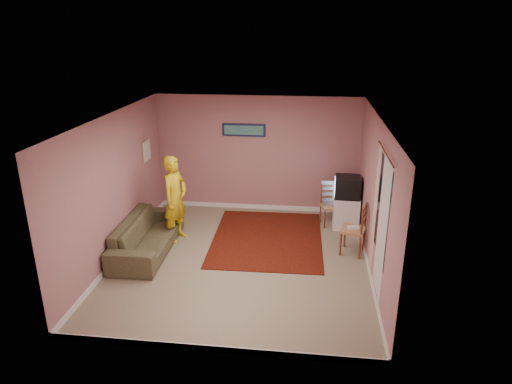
# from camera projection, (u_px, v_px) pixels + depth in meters

# --- Properties ---
(ground) EXTENTS (5.00, 5.00, 0.00)m
(ground) POSITION_uv_depth(u_px,v_px,m) (241.00, 260.00, 8.25)
(ground) COLOR gray
(ground) RESTS_ON ground
(wall_back) EXTENTS (4.50, 0.02, 2.60)m
(wall_back) POSITION_uv_depth(u_px,v_px,m) (258.00, 154.00, 10.14)
(wall_back) COLOR #A56C6D
(wall_back) RESTS_ON ground
(wall_front) EXTENTS (4.50, 0.02, 2.60)m
(wall_front) POSITION_uv_depth(u_px,v_px,m) (209.00, 264.00, 5.47)
(wall_front) COLOR #A56C6D
(wall_front) RESTS_ON ground
(wall_left) EXTENTS (0.02, 5.00, 2.60)m
(wall_left) POSITION_uv_depth(u_px,v_px,m) (115.00, 188.00, 8.06)
(wall_left) COLOR #A56C6D
(wall_left) RESTS_ON ground
(wall_right) EXTENTS (0.02, 5.00, 2.60)m
(wall_right) POSITION_uv_depth(u_px,v_px,m) (375.00, 198.00, 7.55)
(wall_right) COLOR #A56C6D
(wall_right) RESTS_ON ground
(ceiling) EXTENTS (4.50, 5.00, 0.02)m
(ceiling) POSITION_uv_depth(u_px,v_px,m) (240.00, 117.00, 7.36)
(ceiling) COLOR silver
(ceiling) RESTS_ON wall_back
(baseboard_back) EXTENTS (4.50, 0.02, 0.10)m
(baseboard_back) POSITION_uv_depth(u_px,v_px,m) (257.00, 207.00, 10.56)
(baseboard_back) COLOR white
(baseboard_back) RESTS_ON ground
(baseboard_front) EXTENTS (4.50, 0.02, 0.10)m
(baseboard_front) POSITION_uv_depth(u_px,v_px,m) (213.00, 349.00, 5.91)
(baseboard_front) COLOR white
(baseboard_front) RESTS_ON ground
(baseboard_left) EXTENTS (0.02, 5.00, 0.10)m
(baseboard_left) POSITION_uv_depth(u_px,v_px,m) (123.00, 251.00, 8.49)
(baseboard_left) COLOR white
(baseboard_left) RESTS_ON ground
(baseboard_right) EXTENTS (0.02, 5.00, 0.10)m
(baseboard_right) POSITION_uv_depth(u_px,v_px,m) (368.00, 265.00, 7.98)
(baseboard_right) COLOR white
(baseboard_right) RESTS_ON ground
(window) EXTENTS (0.01, 1.10, 1.50)m
(window) POSITION_uv_depth(u_px,v_px,m) (383.00, 211.00, 6.66)
(window) COLOR black
(window) RESTS_ON wall_right
(curtain_sheer) EXTENTS (0.01, 0.75, 2.10)m
(curtain_sheer) POSITION_uv_depth(u_px,v_px,m) (382.00, 227.00, 6.59)
(curtain_sheer) COLOR silver
(curtain_sheer) RESTS_ON wall_right
(curtain_floral) EXTENTS (0.01, 0.35, 2.10)m
(curtain_floral) POSITION_uv_depth(u_px,v_px,m) (375.00, 209.00, 7.25)
(curtain_floral) COLOR white
(curtain_floral) RESTS_ON wall_right
(curtain_rod) EXTENTS (0.02, 1.40, 0.02)m
(curtain_rod) POSITION_uv_depth(u_px,v_px,m) (386.00, 153.00, 6.37)
(curtain_rod) COLOR brown
(curtain_rod) RESTS_ON wall_right
(picture_back) EXTENTS (0.95, 0.04, 0.28)m
(picture_back) POSITION_uv_depth(u_px,v_px,m) (244.00, 130.00, 9.95)
(picture_back) COLOR #151939
(picture_back) RESTS_ON wall_back
(picture_left) EXTENTS (0.04, 0.38, 0.42)m
(picture_left) POSITION_uv_depth(u_px,v_px,m) (147.00, 151.00, 9.46)
(picture_left) COLOR beige
(picture_left) RESTS_ON wall_left
(area_rug) EXTENTS (2.20, 2.73, 0.01)m
(area_rug) POSITION_uv_depth(u_px,v_px,m) (267.00, 238.00, 9.08)
(area_rug) COLOR black
(area_rug) RESTS_ON ground
(tv_cabinet) EXTENTS (0.53, 0.48, 0.67)m
(tv_cabinet) POSITION_uv_depth(u_px,v_px,m) (346.00, 212.00, 9.50)
(tv_cabinet) COLOR silver
(tv_cabinet) RESTS_ON ground
(crt_tv) EXTENTS (0.54, 0.49, 0.44)m
(crt_tv) POSITION_uv_depth(u_px,v_px,m) (347.00, 187.00, 9.31)
(crt_tv) COLOR black
(crt_tv) RESTS_ON tv_cabinet
(chair_a) EXTENTS (0.48, 0.46, 0.47)m
(chair_a) POSITION_uv_depth(u_px,v_px,m) (331.00, 202.00, 9.55)
(chair_a) COLOR tan
(chair_a) RESTS_ON ground
(dvd_player) EXTENTS (0.36, 0.29, 0.05)m
(dvd_player) POSITION_uv_depth(u_px,v_px,m) (331.00, 204.00, 9.57)
(dvd_player) COLOR #ADADB1
(dvd_player) RESTS_ON chair_a
(blue_throw) EXTENTS (0.42, 0.05, 0.44)m
(blue_throw) POSITION_uv_depth(u_px,v_px,m) (331.00, 191.00, 9.67)
(blue_throw) COLOR #8096D2
(blue_throw) RESTS_ON chair_a
(chair_b) EXTENTS (0.52, 0.53, 0.52)m
(chair_b) POSITION_uv_depth(u_px,v_px,m) (354.00, 224.00, 8.33)
(chair_b) COLOR tan
(chair_b) RESTS_ON ground
(game_console) EXTENTS (0.22, 0.18, 0.04)m
(game_console) POSITION_uv_depth(u_px,v_px,m) (353.00, 227.00, 8.35)
(game_console) COLOR white
(game_console) RESTS_ON chair_b
(sofa) EXTENTS (0.90, 2.19, 0.63)m
(sofa) POSITION_uv_depth(u_px,v_px,m) (147.00, 235.00, 8.51)
(sofa) COLOR brown
(sofa) RESTS_ON ground
(person) EXTENTS (0.59, 0.72, 1.70)m
(person) POSITION_uv_depth(u_px,v_px,m) (175.00, 199.00, 8.81)
(person) COLOR gold
(person) RESTS_ON ground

